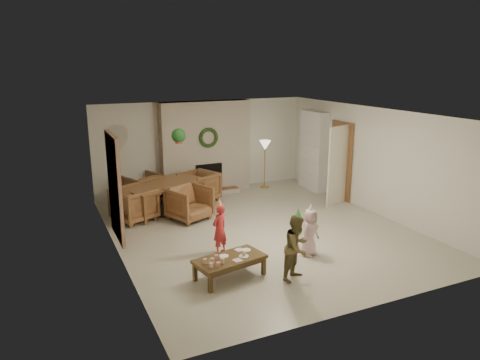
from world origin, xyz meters
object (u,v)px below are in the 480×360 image
coffee_table_top (230,259)px  child_red (220,229)px  dining_table (165,197)px  dining_chair_far (143,189)px  child_plaid (297,247)px  dining_chair_left (134,204)px  dining_chair_near (189,203)px  child_pink (310,232)px  dining_chair_right (199,187)px

coffee_table_top → child_red: 1.02m
dining_table → child_red: 2.87m
dining_chair_far → child_plaid: size_ratio=0.77×
dining_table → dining_chair_left: dining_chair_left is taller
coffee_table_top → child_red: size_ratio=1.21×
dining_chair_left → coffee_table_top: 3.60m
dining_chair_far → dining_chair_left: 1.24m
dining_chair_near → child_red: 2.05m
dining_chair_near → child_plaid: (0.69, -3.51, 0.17)m
coffee_table_top → child_pink: size_ratio=1.31×
dining_chair_right → child_red: bearing=-35.9°
dining_table → child_pink: (1.75, -3.61, 0.10)m
child_red → child_plaid: 1.66m
dining_chair_near → dining_chair_right: (0.67, 1.24, 0.00)m
dining_table → coffee_table_top: bearing=-112.4°
dining_chair_near → child_pink: size_ratio=0.95×
dining_chair_near → dining_chair_far: (-0.68, 1.62, 0.00)m
dining_chair_near → child_red: child_red is taller
dining_chair_far → child_plaid: (1.37, -5.13, 0.17)m
dining_chair_right → dining_chair_far: bearing=-128.7°
dining_table → dining_chair_far: bearing=90.0°
dining_chair_left → child_plaid: (1.84, -3.98, 0.17)m
child_pink → child_red: bearing=131.2°
dining_table → coffee_table_top: 3.84m
child_red → dining_chair_far: bearing=-107.1°
child_red → child_plaid: child_plaid is taller
dining_chair_near → dining_chair_far: size_ratio=1.00×
dining_chair_far → dining_chair_right: bearing=141.3°
child_red → child_plaid: (0.78, -1.47, 0.07)m
dining_chair_far → dining_chair_right: (1.35, -0.38, 0.00)m
dining_chair_near → child_plaid: size_ratio=0.77×
dining_table → child_plaid: 4.45m
child_plaid → child_pink: 1.02m
dining_chair_right → child_red: (-0.76, -3.28, 0.10)m
dining_chair_left → child_red: bearing=-179.9°
dining_chair_far → child_pink: (2.09, -4.42, 0.06)m
dining_table → coffee_table_top: (0.03, -3.84, -0.02)m
dining_chair_far → child_plaid: bearing=82.1°
dining_chair_near → child_plaid: bearing=-101.8°
dining_chair_left → child_plaid: bearing=-178.0°
child_plaid → coffee_table_top: bearing=125.8°
dining_chair_near → dining_chair_far: bearing=90.0°
dining_chair_left → dining_chair_near: bearing=-135.0°
dining_chair_left → dining_table: bearing=-90.0°
dining_chair_left → coffee_table_top: bearing=170.7°
dining_chair_left → dining_chair_far: bearing=-45.0°
child_red → coffee_table_top: bearing=51.0°
coffee_table_top → child_plaid: size_ratio=1.06×
child_red → dining_table: bearing=-111.3°
dining_chair_far → dining_chair_near: bearing=90.0°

